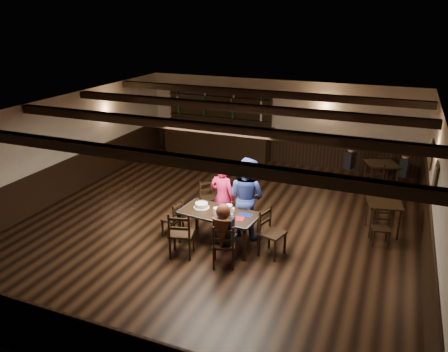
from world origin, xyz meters
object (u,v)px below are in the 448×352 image
at_px(man_blue, 247,197).
at_px(cake, 201,206).
at_px(chair_near_right, 224,243).
at_px(woman_pink, 222,197).
at_px(bar_counter, 217,136).
at_px(dining_table, 219,216).
at_px(chair_near_left, 180,232).

height_order(man_blue, cake, man_blue).
bearing_deg(chair_near_right, cake, 134.53).
xyz_separation_m(woman_pink, man_blue, (0.58, -0.01, 0.11)).
height_order(cake, bar_counter, bar_counter).
height_order(woman_pink, cake, woman_pink).
height_order(dining_table, woman_pink, woman_pink).
height_order(chair_near_left, bar_counter, bar_counter).
bearing_deg(bar_counter, chair_near_left, -73.33).
xyz_separation_m(chair_near_right, woman_pink, (-0.64, 1.48, 0.25)).
bearing_deg(cake, chair_near_right, -45.47).
bearing_deg(bar_counter, chair_near_right, -65.99).
bearing_deg(cake, bar_counter, 109.68).
height_order(woman_pink, man_blue, man_blue).
relative_size(chair_near_right, bar_counter, 0.24).
bearing_deg(chair_near_right, dining_table, 118.22).
relative_size(chair_near_left, man_blue, 0.56).
height_order(dining_table, cake, cake).
xyz_separation_m(chair_near_left, cake, (0.06, 0.88, 0.21)).
xyz_separation_m(dining_table, bar_counter, (-2.42, 5.61, 0.05)).
height_order(chair_near_right, woman_pink, woman_pink).
relative_size(dining_table, chair_near_left, 1.73).
bearing_deg(chair_near_left, chair_near_right, -1.09).
bearing_deg(woman_pink, dining_table, 111.23).
relative_size(chair_near_left, woman_pink, 0.63).
xyz_separation_m(man_blue, bar_counter, (-2.80, 4.95, -0.18)).
bearing_deg(chair_near_right, woman_pink, 113.38).
xyz_separation_m(chair_near_left, woman_pink, (0.30, 1.47, 0.21)).
relative_size(chair_near_left, cake, 2.94).
xyz_separation_m(cake, bar_counter, (-1.98, 5.52, -0.07)).
distance_m(chair_near_left, cake, 0.91).
height_order(chair_near_right, cake, chair_near_right).
distance_m(woman_pink, cake, 0.63).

